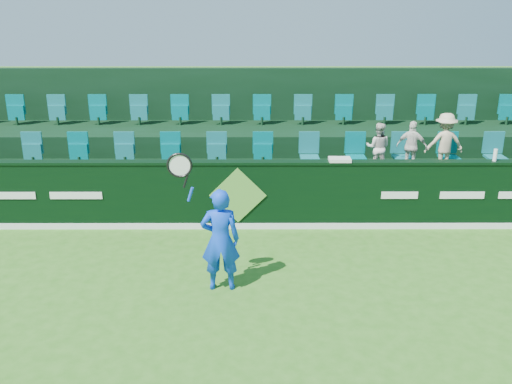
{
  "coord_description": "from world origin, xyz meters",
  "views": [
    {
      "loc": [
        0.32,
        -6.38,
        4.37
      ],
      "look_at": [
        0.34,
        2.8,
        1.15
      ],
      "focal_mm": 40.0,
      "sensor_mm": 36.0,
      "label": 1
    }
  ],
  "objects_px": {
    "tennis_player": "(220,239)",
    "drinks_bottle": "(495,155)",
    "spectator_left": "(378,147)",
    "towel": "(340,160)",
    "spectator_right": "(444,143)",
    "spectator_middle": "(412,147)"
  },
  "relations": [
    {
      "from": "tennis_player",
      "to": "drinks_bottle",
      "type": "bearing_deg",
      "value": 25.78
    },
    {
      "from": "spectator_left",
      "to": "towel",
      "type": "distance_m",
      "value": 1.48
    },
    {
      "from": "tennis_player",
      "to": "drinks_bottle",
      "type": "xyz_separation_m",
      "value": [
        5.08,
        2.45,
        0.63
      ]
    },
    {
      "from": "spectator_left",
      "to": "spectator_right",
      "type": "relative_size",
      "value": 0.84
    },
    {
      "from": "tennis_player",
      "to": "drinks_bottle",
      "type": "height_order",
      "value": "tennis_player"
    },
    {
      "from": "spectator_middle",
      "to": "spectator_left",
      "type": "bearing_deg",
      "value": 24.19
    },
    {
      "from": "spectator_left",
      "to": "towel",
      "type": "bearing_deg",
      "value": 64.33
    },
    {
      "from": "spectator_right",
      "to": "towel",
      "type": "bearing_deg",
      "value": 23.47
    },
    {
      "from": "spectator_middle",
      "to": "spectator_right",
      "type": "xyz_separation_m",
      "value": [
        0.67,
        0.0,
        0.08
      ]
    },
    {
      "from": "spectator_right",
      "to": "drinks_bottle",
      "type": "relative_size",
      "value": 5.32
    },
    {
      "from": "spectator_right",
      "to": "tennis_player",
      "type": "bearing_deg",
      "value": 36.43
    },
    {
      "from": "spectator_right",
      "to": "towel",
      "type": "xyz_separation_m",
      "value": [
        -2.34,
        -1.12,
        -0.04
      ]
    },
    {
      "from": "spectator_right",
      "to": "drinks_bottle",
      "type": "bearing_deg",
      "value": 116.08
    },
    {
      "from": "spectator_middle",
      "to": "drinks_bottle",
      "type": "xyz_separation_m",
      "value": [
        1.27,
        -1.12,
        0.13
      ]
    },
    {
      "from": "drinks_bottle",
      "to": "spectator_right",
      "type": "bearing_deg",
      "value": 118.23
    },
    {
      "from": "spectator_left",
      "to": "towel",
      "type": "xyz_separation_m",
      "value": [
        -0.96,
        -1.12,
        0.06
      ]
    },
    {
      "from": "tennis_player",
      "to": "spectator_left",
      "type": "xyz_separation_m",
      "value": [
        3.1,
        3.57,
        0.48
      ]
    },
    {
      "from": "towel",
      "to": "drinks_bottle",
      "type": "relative_size",
      "value": 1.78
    },
    {
      "from": "spectator_middle",
      "to": "towel",
      "type": "height_order",
      "value": "spectator_middle"
    },
    {
      "from": "spectator_right",
      "to": "towel",
      "type": "height_order",
      "value": "spectator_right"
    },
    {
      "from": "drinks_bottle",
      "to": "spectator_left",
      "type": "bearing_deg",
      "value": 150.48
    },
    {
      "from": "spectator_left",
      "to": "spectator_right",
      "type": "height_order",
      "value": "spectator_right"
    }
  ]
}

